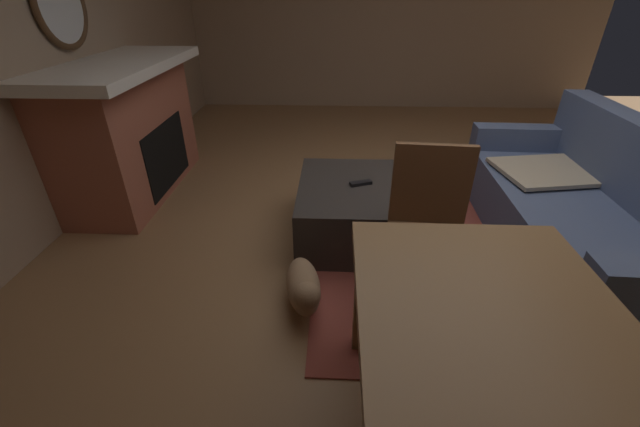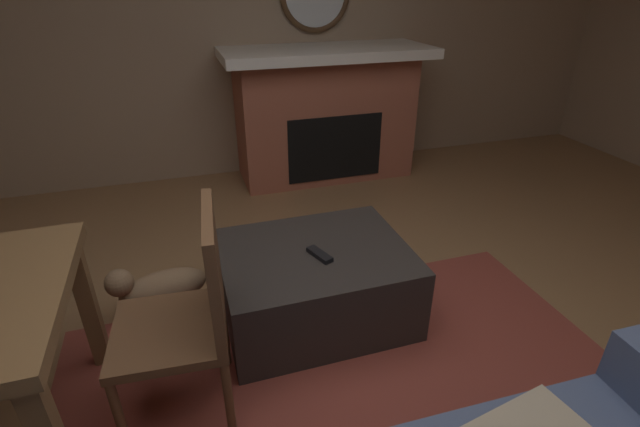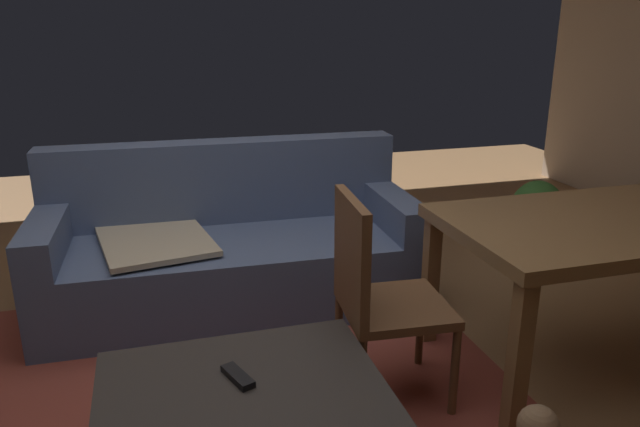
{
  "view_description": "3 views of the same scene",
  "coord_description": "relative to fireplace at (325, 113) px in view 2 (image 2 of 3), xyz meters",
  "views": [
    {
      "loc": [
        2.47,
        -0.72,
        1.66
      ],
      "look_at": [
        0.68,
        -0.79,
        0.61
      ],
      "focal_mm": 21.93,
      "sensor_mm": 36.0,
      "label": 1
    },
    {
      "loc": [
        0.51,
        1.32,
        1.68
      ],
      "look_at": [
        -0.09,
        -0.58,
        0.64
      ],
      "focal_mm": 25.64,
      "sensor_mm": 36.0,
      "label": 2
    },
    {
      "loc": [
        -0.3,
        -2.33,
        1.61
      ],
      "look_at": [
        0.22,
        -0.55,
        1.01
      ],
      "focal_mm": 33.71,
      "sensor_mm": 36.0,
      "label": 3
    }
  ],
  "objects": [
    {
      "name": "dining_chair_west",
      "position": [
        1.32,
        2.33,
        -0.06
      ],
      "size": [
        0.47,
        0.47,
        0.93
      ],
      "color": "brown",
      "rests_on": "ground"
    },
    {
      "name": "wall_back_fireplace_side",
      "position": [
        0.75,
        -0.38,
        0.86
      ],
      "size": [
        8.07,
        0.12,
        2.87
      ],
      "primitive_type": "cube",
      "color": "#9E846B",
      "rests_on": "ground"
    },
    {
      "name": "ottoman_coffee_table",
      "position": [
        0.68,
        1.91,
        -0.37
      ],
      "size": [
        0.96,
        0.76,
        0.42
      ],
      "primitive_type": "cube",
      "color": "#2D2826",
      "rests_on": "ground"
    },
    {
      "name": "small_dog",
      "position": [
        1.5,
        1.62,
        -0.42
      ],
      "size": [
        0.53,
        0.28,
        0.28
      ],
      "color": "#8C6B4C",
      "rests_on": "ground"
    },
    {
      "name": "area_rug",
      "position": [
        0.68,
        2.66,
        -0.57
      ],
      "size": [
        2.6,
        2.0,
        0.01
      ],
      "primitive_type": "cube",
      "color": "brown",
      "rests_on": "ground"
    },
    {
      "name": "fireplace",
      "position": [
        0.0,
        0.0,
        0.0
      ],
      "size": [
        1.76,
        0.76,
        1.15
      ],
      "color": "#9E5642",
      "rests_on": "ground"
    },
    {
      "name": "tv_remote",
      "position": [
        0.68,
        1.98,
        -0.14
      ],
      "size": [
        0.1,
        0.17,
        0.02
      ],
      "primitive_type": "cube",
      "rotation": [
        0.0,
        0.0,
        0.36
      ],
      "color": "black",
      "rests_on": "ottoman_coffee_table"
    },
    {
      "name": "floor",
      "position": [
        0.75,
        2.5,
        -0.58
      ],
      "size": [
        9.21,
        9.21,
        0.0
      ],
      "primitive_type": "plane",
      "color": "olive"
    }
  ]
}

